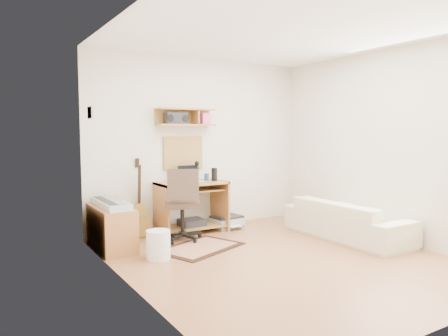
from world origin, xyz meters
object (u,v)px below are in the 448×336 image
sofa (347,213)px  task_chair (182,204)px  desk (192,207)px  printer (227,222)px  cabinet (111,228)px

sofa → task_chair: bearing=60.8°
desk → sofa: (1.68, -1.45, -0.02)m
desk → sofa: bearing=-40.9°
task_chair → printer: (0.93, 0.35, -0.42)m
desk → cabinet: 1.32m
desk → task_chair: task_chair is taller
printer → cabinet: bearing=-177.1°
task_chair → sofa: 2.29m
desk → printer: desk is taller
cabinet → task_chair: bearing=-3.7°
cabinet → printer: cabinet is taller
printer → task_chair: bearing=-165.2°
cabinet → desk: bearing=12.2°
desk → cabinet: (-1.28, -0.28, -0.10)m
printer → sofa: size_ratio=0.25×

